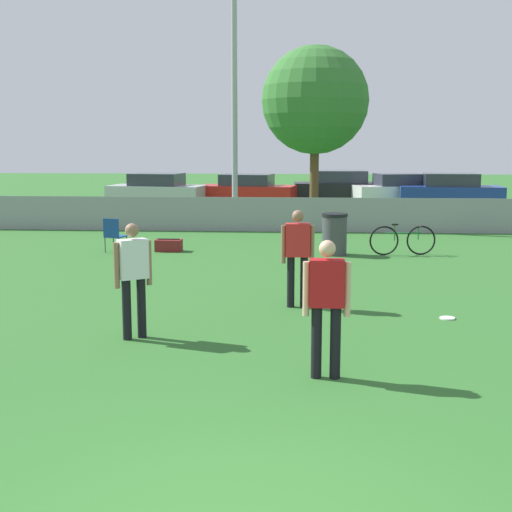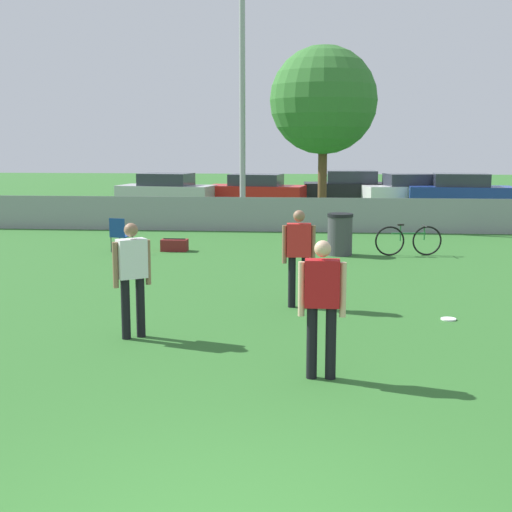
{
  "view_description": "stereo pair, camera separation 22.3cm",
  "coord_description": "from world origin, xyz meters",
  "views": [
    {
      "loc": [
        0.46,
        -4.68,
        2.84
      ],
      "look_at": [
        -0.33,
        6.48,
        1.05
      ],
      "focal_mm": 50.0,
      "sensor_mm": 36.0,
      "label": 1
    },
    {
      "loc": [
        0.68,
        -4.66,
        2.84
      ],
      "look_at": [
        -0.33,
        6.48,
        1.05
      ],
      "focal_mm": 50.0,
      "sensor_mm": 36.0,
      "label": 2
    }
  ],
  "objects": [
    {
      "name": "parked_car_blue",
      "position": [
        6.74,
        26.98,
        0.73
      ],
      "size": [
        4.49,
        2.05,
        1.5
      ],
      "rotation": [
        0.0,
        0.0,
        -0.06
      ],
      "color": "black",
      "rests_on": "ground_plane"
    },
    {
      "name": "parked_car_red",
      "position": [
        -2.27,
        27.88,
        0.68
      ],
      "size": [
        4.63,
        2.47,
        1.4
      ],
      "rotation": [
        0.0,
        0.0,
        -0.16
      ],
      "color": "black",
      "rests_on": "ground_plane"
    },
    {
      "name": "light_pole",
      "position": [
        -2.02,
        19.93,
        5.85
      ],
      "size": [
        0.9,
        0.36,
        10.13
      ],
      "color": "#9E9EA3",
      "rests_on": "ground_plane"
    },
    {
      "name": "fence_backline",
      "position": [
        0.0,
        18.0,
        0.55
      ],
      "size": [
        25.88,
        0.07,
        1.21
      ],
      "color": "gray",
      "rests_on": "ground_plane"
    },
    {
      "name": "trash_bin",
      "position": [
        1.18,
        13.36,
        0.53
      ],
      "size": [
        0.66,
        0.66,
        1.06
      ],
      "color": "#3F3F44",
      "rests_on": "ground_plane"
    },
    {
      "name": "parked_car_white",
      "position": [
        4.65,
        28.08,
        0.68
      ],
      "size": [
        4.24,
        2.48,
        1.43
      ],
      "rotation": [
        0.0,
        0.0,
        0.2
      ],
      "color": "black",
      "rests_on": "ground_plane"
    },
    {
      "name": "player_receiver_white",
      "position": [
        -2.03,
        5.28,
        0.98
      ],
      "size": [
        0.49,
        0.42,
        1.7
      ],
      "rotation": [
        0.0,
        0.0,
        0.61
      ],
      "color": "black",
      "rests_on": "ground_plane"
    },
    {
      "name": "gear_bag_sideline",
      "position": [
        -3.14,
        13.65,
        0.16
      ],
      "size": [
        0.69,
        0.38,
        0.33
      ],
      "color": "maroon",
      "rests_on": "ground_plane"
    },
    {
      "name": "parked_car_dark",
      "position": [
        2.11,
        29.4,
        0.72
      ],
      "size": [
        4.52,
        2.04,
        1.51
      ],
      "rotation": [
        0.0,
        0.0,
        0.05
      ],
      "color": "black",
      "rests_on": "ground_plane"
    },
    {
      "name": "folding_chair_sideline",
      "position": [
        -4.53,
        13.36,
        0.5
      ],
      "size": [
        0.56,
        0.56,
        0.89
      ],
      "rotation": [
        0.0,
        0.0,
        2.86
      ],
      "color": "#333338",
      "rests_on": "ground_plane"
    },
    {
      "name": "bicycle_sideline",
      "position": [
        2.91,
        13.42,
        0.39
      ],
      "size": [
        1.7,
        0.44,
        0.81
      ],
      "rotation": [
        0.0,
        0.0,
        0.14
      ],
      "color": "black",
      "rests_on": "ground_plane"
    },
    {
      "name": "parked_car_silver",
      "position": [
        -6.28,
        27.09,
        0.7
      ],
      "size": [
        4.51,
        2.5,
        1.45
      ],
      "rotation": [
        0.0,
        0.0,
        -0.16
      ],
      "color": "black",
      "rests_on": "ground_plane"
    },
    {
      "name": "tree_near_pole",
      "position": [
        0.73,
        21.23,
        4.3
      ],
      "size": [
        3.82,
        3.82,
        6.23
      ],
      "color": "brown",
      "rests_on": "ground_plane"
    },
    {
      "name": "player_defender_red",
      "position": [
        0.32,
        7.46,
        0.98
      ],
      "size": [
        0.57,
        0.24,
        1.7
      ],
      "rotation": [
        0.0,
        0.0,
        0.04
      ],
      "color": "black",
      "rests_on": "ground_plane"
    },
    {
      "name": "frisbee_disc",
      "position": [
        2.77,
        6.78,
        0.01
      ],
      "size": [
        0.25,
        0.25,
        0.03
      ],
      "color": "white",
      "rests_on": "ground_plane"
    },
    {
      "name": "player_thrower_red",
      "position": [
        0.71,
        3.7,
        0.98
      ],
      "size": [
        0.57,
        0.22,
        1.7
      ],
      "rotation": [
        0.0,
        0.0,
        -0.0
      ],
      "color": "black",
      "rests_on": "ground_plane"
    }
  ]
}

